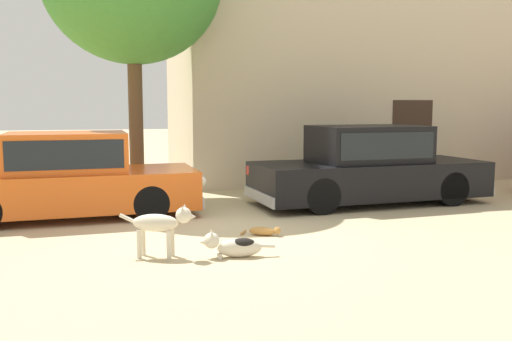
{
  "coord_description": "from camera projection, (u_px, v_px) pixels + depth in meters",
  "views": [
    {
      "loc": [
        -1.45,
        -8.4,
        1.93
      ],
      "look_at": [
        0.71,
        0.2,
        0.9
      ],
      "focal_mm": 38.44,
      "sensor_mm": 36.0,
      "label": 1
    }
  ],
  "objects": [
    {
      "name": "ground_plane",
      "position": [
        215.0,
        230.0,
        8.67
      ],
      "size": [
        80.0,
        80.0,
        0.0
      ],
      "primitive_type": "plane",
      "color": "tan"
    },
    {
      "name": "parked_sedan_nearest",
      "position": [
        70.0,
        176.0,
        9.58
      ],
      "size": [
        4.57,
        2.0,
        1.49
      ],
      "rotation": [
        0.0,
        0.0,
        0.06
      ],
      "color": "#D15619",
      "rests_on": "ground_plane"
    },
    {
      "name": "parked_sedan_second",
      "position": [
        369.0,
        166.0,
        10.96
      ],
      "size": [
        4.9,
        2.07,
        1.56
      ],
      "rotation": [
        0.0,
        0.0,
        0.07
      ],
      "color": "black",
      "rests_on": "ground_plane"
    },
    {
      "name": "apartment_block",
      "position": [
        430.0,
        43.0,
        17.16
      ],
      "size": [
        15.83,
        6.43,
        7.85
      ],
      "color": "beige",
      "rests_on": "ground_plane"
    },
    {
      "name": "stray_dog_spotted",
      "position": [
        162.0,
        223.0,
        7.01
      ],
      "size": [
        0.98,
        0.45,
        0.7
      ],
      "rotation": [
        0.0,
        0.0,
        5.93
      ],
      "color": "beige",
      "rests_on": "ground_plane"
    },
    {
      "name": "stray_dog_tan",
      "position": [
        233.0,
        245.0,
        7.06
      ],
      "size": [
        0.99,
        0.28,
        0.37
      ],
      "rotation": [
        0.0,
        0.0,
        3.01
      ],
      "color": "beige",
      "rests_on": "ground_plane"
    },
    {
      "name": "stray_cat",
      "position": [
        264.0,
        231.0,
        8.27
      ],
      "size": [
        0.59,
        0.44,
        0.15
      ],
      "rotation": [
        0.0,
        0.0,
        5.78
      ],
      "color": "#B77F3D",
      "rests_on": "ground_plane"
    }
  ]
}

